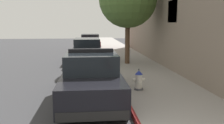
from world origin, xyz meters
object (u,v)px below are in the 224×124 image
(police_cruiser, at_px, (91,77))
(fire_hydrant, at_px, (139,80))
(parked_car_silver_ahead, at_px, (87,51))
(parked_car_dark_far, at_px, (90,42))

(police_cruiser, distance_m, fire_hydrant, 1.72)
(parked_car_silver_ahead, xyz_separation_m, parked_car_dark_far, (0.25, 7.55, 0.00))
(fire_hydrant, bearing_deg, police_cruiser, -170.40)
(police_cruiser, distance_m, parked_car_dark_far, 15.55)
(parked_car_silver_ahead, bearing_deg, parked_car_dark_far, 88.10)
(fire_hydrant, bearing_deg, parked_car_dark_far, 96.03)
(parked_car_silver_ahead, bearing_deg, police_cruiser, -88.71)
(parked_car_dark_far, bearing_deg, police_cruiser, -90.26)
(police_cruiser, height_order, fire_hydrant, police_cruiser)
(police_cruiser, relative_size, parked_car_silver_ahead, 1.00)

